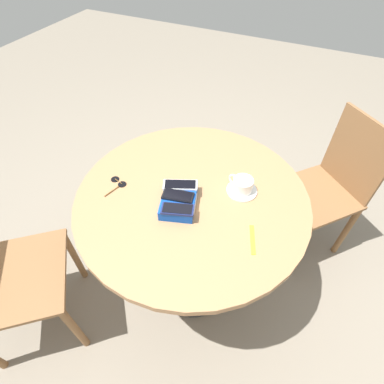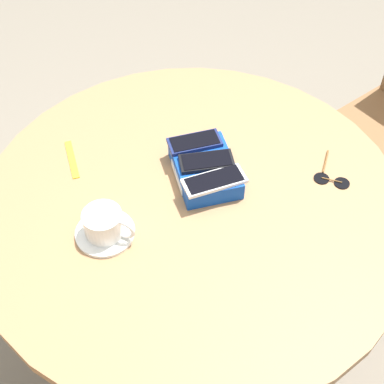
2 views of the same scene
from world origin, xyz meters
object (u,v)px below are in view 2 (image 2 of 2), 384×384
coffee_cup (104,223)px  phone_navy (196,142)px  round_table (192,232)px  phone_black (207,161)px  lanyard_strap (72,159)px  phone_box (205,169)px  saucer (105,233)px  sunglasses (331,178)px  phone_white (214,181)px

coffee_cup → phone_navy: bearing=142.9°
round_table → phone_black: (-0.07, 0.03, 0.19)m
round_table → lanyard_strap: size_ratio=7.59×
phone_box → saucer: bearing=-49.2°
phone_black → sunglasses: 0.30m
round_table → saucer: bearing=-58.6°
coffee_cup → lanyard_strap: coffee_cup is taller
round_table → sunglasses: bearing=102.8°
phone_box → phone_black: size_ratio=1.63×
phone_black → saucer: (0.18, -0.22, -0.05)m
phone_box → phone_black: bearing=71.6°
lanyard_strap → phone_box: bearing=83.4°
phone_box → coffee_cup: size_ratio=1.91×
phone_black → coffee_cup: size_ratio=1.18×
phone_white → sunglasses: phone_white is taller
phone_white → round_table: bearing=-79.0°
phone_box → saucer: phone_box is taller
phone_white → saucer: phone_white is taller
phone_box → phone_black: 0.03m
round_table → sunglasses: 0.36m
round_table → saucer: 0.26m
phone_box → saucer: size_ratio=1.68×
phone_navy → coffee_cup: bearing=-37.1°
phone_black → phone_white: phone_black is taller
round_table → phone_box: (-0.07, 0.03, 0.16)m
saucer → phone_white: bearing=117.6°
lanyard_strap → sunglasses: bearing=86.9°
round_table → coffee_cup: coffee_cup is taller
round_table → saucer: size_ratio=7.62×
phone_white → sunglasses: (-0.07, 0.28, -0.05)m
phone_navy → coffee_cup: (0.25, -0.19, -0.01)m
phone_black → saucer: bearing=-49.9°
phone_navy → lanyard_strap: bearing=-85.6°
phone_black → lanyard_strap: (-0.04, -0.33, -0.05)m
coffee_cup → lanyard_strap: 0.25m
phone_box → phone_white: phone_white is taller
round_table → sunglasses: sunglasses is taller
round_table → coffee_cup: 0.28m
phone_box → saucer: (0.18, -0.21, -0.02)m
phone_box → phone_white: 0.07m
phone_navy → coffee_cup: coffee_cup is taller
phone_box → lanyard_strap: 0.33m
coffee_cup → sunglasses: size_ratio=0.92×
saucer → lanyard_strap: 0.25m
phone_white → sunglasses: size_ratio=1.23×
phone_black → saucer: 0.29m
phone_white → lanyard_strap: size_ratio=1.17×
phone_navy → lanyard_strap: 0.31m
saucer → coffee_cup: coffee_cup is taller
phone_black → lanyard_strap: bearing=-96.8°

